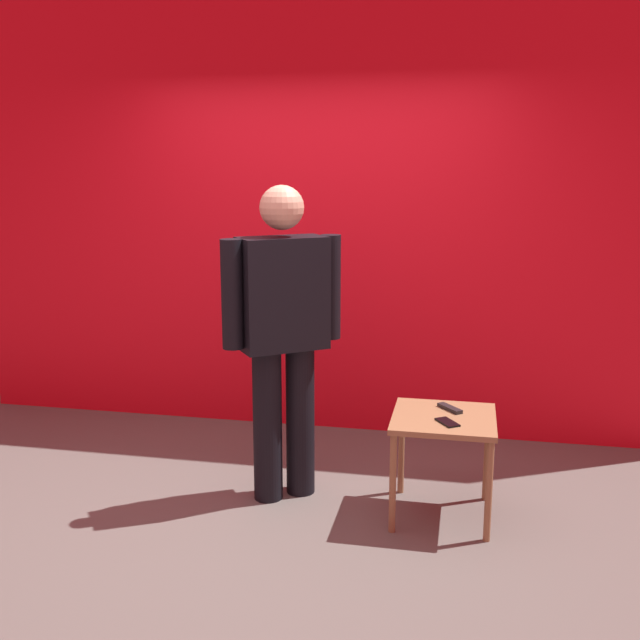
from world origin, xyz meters
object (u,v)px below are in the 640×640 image
(standing_person, at_px, (283,328))
(cell_phone, at_px, (447,422))
(side_table, at_px, (443,431))
(tv_remote, at_px, (450,408))

(standing_person, distance_m, cell_phone, 1.04)
(cell_phone, bearing_deg, standing_person, 134.60)
(standing_person, height_order, cell_phone, standing_person)
(standing_person, distance_m, side_table, 1.04)
(side_table, bearing_deg, cell_phone, -78.83)
(side_table, xyz_separation_m, cell_phone, (0.02, -0.11, 0.09))
(standing_person, distance_m, tv_remote, 1.02)
(standing_person, xyz_separation_m, cell_phone, (0.93, -0.19, -0.42))
(standing_person, bearing_deg, cell_phone, -11.53)
(side_table, height_order, cell_phone, cell_phone)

